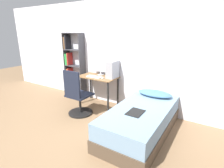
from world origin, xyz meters
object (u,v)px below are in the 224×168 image
object	(u,v)px
bookshelf	(72,67)
office_chair	(78,98)
pc_tower	(113,69)
monitor	(101,65)
bed	(141,121)
keyboard	(94,77)

from	to	relation	value
bookshelf	office_chair	distance (m)	1.37
office_chair	pc_tower	xyz separation A→B (m)	(0.40, 0.79, 0.54)
office_chair	pc_tower	world-z (taller)	pc_tower
office_chair	monitor	bearing A→B (deg)	90.53
bed	monitor	distance (m)	1.85
office_chair	pc_tower	distance (m)	1.04
bookshelf	keyboard	world-z (taller)	bookshelf
monitor	bed	bearing A→B (deg)	-29.81
bed	pc_tower	xyz separation A→B (m)	(-1.07, 0.76, 0.68)
office_chair	bed	xyz separation A→B (m)	(1.47, 0.04, -0.14)
office_chair	bed	bearing A→B (deg)	1.45
bookshelf	office_chair	xyz separation A→B (m)	(0.97, -0.86, -0.44)
office_chair	pc_tower	bearing A→B (deg)	63.24
bookshelf	bed	size ratio (longest dim) A/B	0.92
monitor	pc_tower	world-z (taller)	monitor
bed	pc_tower	size ratio (longest dim) A/B	4.75
bookshelf	pc_tower	size ratio (longest dim) A/B	4.40
bookshelf	pc_tower	bearing A→B (deg)	-2.90
pc_tower	office_chair	bearing A→B (deg)	-116.76
bookshelf	keyboard	size ratio (longest dim) A/B	4.56
monitor	keyboard	xyz separation A→B (m)	(0.01, -0.28, -0.23)
bed	pc_tower	bearing A→B (deg)	144.73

